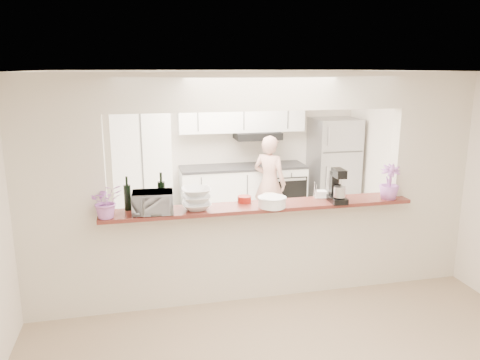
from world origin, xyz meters
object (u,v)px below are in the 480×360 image
object	(u,v)px
toaster_oven	(153,203)
person	(269,183)
refrigerator	(333,167)
stand_mixer	(337,187)

from	to	relation	value
toaster_oven	person	bearing A→B (deg)	53.43
refrigerator	toaster_oven	xyz separation A→B (m)	(-3.20, -2.75, 0.35)
toaster_oven	stand_mixer	world-z (taller)	stand_mixer
refrigerator	toaster_oven	distance (m)	4.23
toaster_oven	person	xyz separation A→B (m)	(1.90, 2.25, -0.45)
refrigerator	person	size ratio (longest dim) A/B	1.13
refrigerator	person	world-z (taller)	refrigerator
stand_mixer	toaster_oven	bearing A→B (deg)	178.93
person	stand_mixer	bearing A→B (deg)	136.28
toaster_oven	person	distance (m)	2.98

